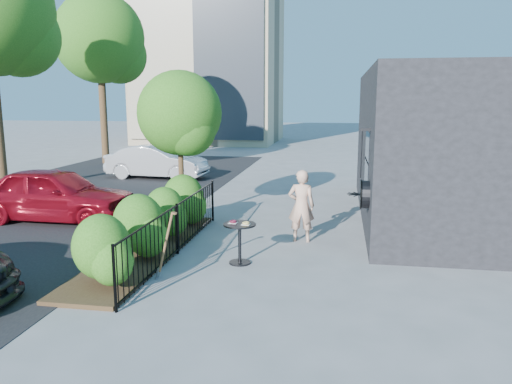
% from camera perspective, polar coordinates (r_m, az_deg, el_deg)
% --- Properties ---
extents(ground, '(120.00, 120.00, 0.00)m').
position_cam_1_polar(ground, '(10.50, -1.06, -7.50)').
color(ground, gray).
rests_on(ground, ground).
extents(shop_building, '(6.22, 9.00, 4.00)m').
position_cam_1_polar(shop_building, '(14.81, 23.91, 4.81)').
color(shop_building, black).
rests_on(shop_building, ground).
extents(fence, '(0.05, 6.05, 1.10)m').
position_cam_1_polar(fence, '(10.71, -9.00, -4.14)').
color(fence, black).
rests_on(fence, ground).
extents(planting_bed, '(1.30, 6.00, 0.08)m').
position_cam_1_polar(planting_bed, '(11.09, -12.38, -6.54)').
color(planting_bed, '#382616').
rests_on(planting_bed, ground).
extents(shrubs, '(1.10, 5.60, 1.24)m').
position_cam_1_polar(shrubs, '(10.97, -11.84, -3.13)').
color(shrubs, '#265E15').
rests_on(shrubs, ground).
extents(patio_tree, '(2.20, 2.20, 3.94)m').
position_cam_1_polar(patio_tree, '(13.22, -8.51, 8.33)').
color(patio_tree, '#3F2B19').
rests_on(patio_tree, ground).
extents(street, '(9.00, 30.00, 0.01)m').
position_cam_1_polar(street, '(15.91, -24.50, -2.18)').
color(street, black).
rests_on(street, ground).
extents(street_tree_far, '(4.40, 4.40, 8.28)m').
position_cam_1_polar(street_tree_far, '(26.66, -17.36, 15.86)').
color(street_tree_far, '#3F2B19').
rests_on(street_tree_far, ground).
extents(cafe_table, '(0.65, 0.65, 0.88)m').
position_cam_1_polar(cafe_table, '(9.98, -1.88, -5.05)').
color(cafe_table, black).
rests_on(cafe_table, ground).
extents(woman, '(0.62, 0.42, 1.68)m').
position_cam_1_polar(woman, '(11.51, 5.20, -1.59)').
color(woman, tan).
rests_on(woman, ground).
extents(shovel, '(0.44, 0.17, 1.30)m').
position_cam_1_polar(shovel, '(9.30, -10.43, -6.41)').
color(shovel, brown).
rests_on(shovel, ground).
extents(car_red, '(4.33, 1.81, 1.46)m').
position_cam_1_polar(car_red, '(14.49, -22.01, -0.23)').
color(car_red, maroon).
rests_on(car_red, ground).
extents(car_silver, '(4.27, 1.81, 1.37)m').
position_cam_1_polar(car_silver, '(21.10, -11.26, 3.39)').
color(car_silver, '#ACACB1').
rests_on(car_silver, ground).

